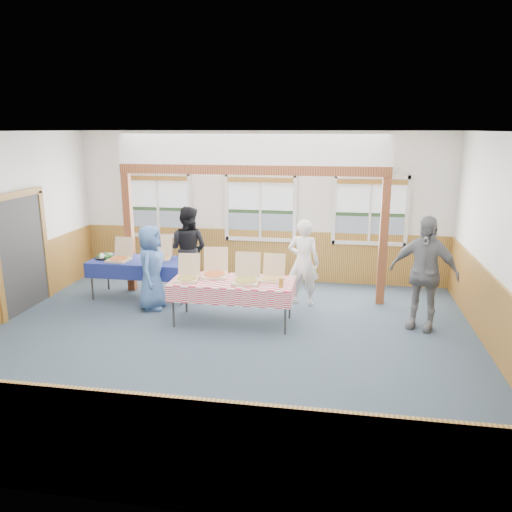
{
  "coord_description": "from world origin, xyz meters",
  "views": [
    {
      "loc": [
        1.67,
        -7.0,
        3.24
      ],
      "look_at": [
        0.32,
        1.0,
        1.16
      ],
      "focal_mm": 35.0,
      "sensor_mm": 36.0,
      "label": 1
    }
  ],
  "objects": [
    {
      "name": "person_grey",
      "position": [
        3.07,
        1.17,
        0.95
      ],
      "size": [
        1.21,
        0.84,
        1.9
      ],
      "primitive_type": "imported",
      "rotation": [
        0.0,
        0.0,
        -0.38
      ],
      "color": "slate",
      "rests_on": "floor"
    },
    {
      "name": "man_blue",
      "position": [
        -1.67,
        1.31,
        0.78
      ],
      "size": [
        0.55,
        0.8,
        1.57
      ],
      "primitive_type": "imported",
      "rotation": [
        0.0,
        0.0,
        1.64
      ],
      "color": "#3A5B92",
      "rests_on": "floor"
    },
    {
      "name": "drink_glass",
      "position": [
        0.79,
        0.6,
        0.83
      ],
      "size": [
        0.07,
        0.07,
        0.15
      ],
      "primitive_type": "cylinder",
      "color": "#9B6A19",
      "rests_on": "table_right"
    },
    {
      "name": "window_right",
      "position": [
        2.3,
        3.46,
        1.68
      ],
      "size": [
        1.56,
        0.1,
        1.46
      ],
      "color": "silver",
      "rests_on": "wall_back"
    },
    {
      "name": "pizza_box_b",
      "position": [
        -1.76,
        2.05,
        0.82
      ],
      "size": [
        0.45,
        0.53,
        0.43
      ],
      "rotation": [
        0.0,
        0.0,
        0.14
      ],
      "color": "tan",
      "rests_on": "table_left"
    },
    {
      "name": "pizza_box_f",
      "position": [
        0.6,
        0.99,
        0.82
      ],
      "size": [
        0.4,
        0.48,
        0.41
      ],
      "rotation": [
        0.0,
        0.0,
        -0.06
      ],
      "color": "tan",
      "rests_on": "table_right"
    },
    {
      "name": "wainscot_back",
      "position": [
        0.0,
        3.48,
        0.55
      ],
      "size": [
        7.98,
        0.05,
        1.1
      ],
      "primitive_type": "cube",
      "color": "brown",
      "rests_on": "floor"
    },
    {
      "name": "floor",
      "position": [
        0.0,
        0.0,
        0.0
      ],
      "size": [
        8.0,
        8.0,
        0.0
      ],
      "primitive_type": "plane",
      "color": "#293544",
      "rests_on": "ground"
    },
    {
      "name": "wall_back",
      "position": [
        0.0,
        3.5,
        1.6
      ],
      "size": [
        8.0,
        0.0,
        8.0
      ],
      "primitive_type": "plane",
      "rotation": [
        1.57,
        0.0,
        0.0
      ],
      "color": "silver",
      "rests_on": "floor"
    },
    {
      "name": "cross_beam",
      "position": [
        0.0,
        2.3,
        2.49
      ],
      "size": [
        5.15,
        0.18,
        0.18
      ],
      "primitive_type": "cube",
      "color": "#572713",
      "rests_on": "post_left"
    },
    {
      "name": "pizza_box_d",
      "position": [
        -0.41,
        1.04,
        0.83
      ],
      "size": [
        0.49,
        0.57,
        0.46
      ],
      "rotation": [
        0.0,
        0.0,
        0.14
      ],
      "color": "tan",
      "rests_on": "table_right"
    },
    {
      "name": "pizza_box_a",
      "position": [
        -2.5,
        1.78,
        0.82
      ],
      "size": [
        0.42,
        0.5,
        0.42
      ],
      "rotation": [
        0.0,
        0.0,
        -0.08
      ],
      "color": "tan",
      "rests_on": "table_left"
    },
    {
      "name": "window_mid",
      "position": [
        0.0,
        3.46,
        1.68
      ],
      "size": [
        1.56,
        0.1,
        1.46
      ],
      "color": "silver",
      "rests_on": "wall_back"
    },
    {
      "name": "cased_opening",
      "position": [
        -3.96,
        0.9,
        1.05
      ],
      "size": [
        0.06,
        1.3,
        2.1
      ],
      "primitive_type": "cube",
      "color": "#2D2D2D",
      "rests_on": "wall_left"
    },
    {
      "name": "window_left",
      "position": [
        -2.3,
        3.46,
        1.68
      ],
      "size": [
        1.56,
        0.1,
        1.46
      ],
      "color": "silver",
      "rests_on": "wall_back"
    },
    {
      "name": "veggie_tray",
      "position": [
        -2.85,
        1.89,
        0.79
      ],
      "size": [
        0.4,
        0.4,
        0.09
      ],
      "color": "black",
      "rests_on": "table_left"
    },
    {
      "name": "pizza_box_e",
      "position": [
        0.19,
        0.78,
        0.83
      ],
      "size": [
        0.45,
        0.54,
        0.46
      ],
      "rotation": [
        0.0,
        0.0,
        0.05
      ],
      "color": "tan",
      "rests_on": "table_right"
    },
    {
      "name": "wainscot_right",
      "position": [
        3.98,
        0.0,
        0.55
      ],
      "size": [
        0.05,
        6.98,
        1.1
      ],
      "primitive_type": "cube",
      "color": "brown",
      "rests_on": "floor"
    },
    {
      "name": "pizza_box_c",
      "position": [
        -0.81,
        0.75,
        0.82
      ],
      "size": [
        0.43,
        0.5,
        0.41
      ],
      "rotation": [
        0.0,
        0.0,
        0.12
      ],
      "color": "tan",
      "rests_on": "table_right"
    },
    {
      "name": "post_left",
      "position": [
        -2.5,
        2.3,
        1.2
      ],
      "size": [
        0.15,
        0.15,
        2.4
      ],
      "primitive_type": "cube",
      "color": "#572713",
      "rests_on": "floor"
    },
    {
      "name": "ceiling",
      "position": [
        0.0,
        0.0,
        3.2
      ],
      "size": [
        8.0,
        8.0,
        0.0
      ],
      "primitive_type": "plane",
      "rotation": [
        3.14,
        0.0,
        0.0
      ],
      "color": "white",
      "rests_on": "wall_back"
    },
    {
      "name": "post_right",
      "position": [
        2.5,
        2.3,
        1.2
      ],
      "size": [
        0.15,
        0.15,
        2.4
      ],
      "primitive_type": "cube",
      "color": "#572713",
      "rests_on": "floor"
    },
    {
      "name": "wall_front",
      "position": [
        0.0,
        -3.5,
        1.6
      ],
      "size": [
        8.0,
        0.0,
        8.0
      ],
      "primitive_type": "plane",
      "rotation": [
        -1.57,
        0.0,
        0.0
      ],
      "color": "silver",
      "rests_on": "floor"
    },
    {
      "name": "woman_black",
      "position": [
        -1.34,
        2.48,
        0.87
      ],
      "size": [
        0.94,
        0.79,
        1.74
      ],
      "primitive_type": "imported",
      "rotation": [
        0.0,
        0.0,
        2.98
      ],
      "color": "black",
      "rests_on": "floor"
    },
    {
      "name": "woman_white",
      "position": [
        1.05,
        2.01,
        0.82
      ],
      "size": [
        0.65,
        0.48,
        1.63
      ],
      "primitive_type": "imported",
      "rotation": [
        0.0,
        0.0,
        2.99
      ],
      "color": "silver",
      "rests_on": "floor"
    },
    {
      "name": "table_left",
      "position": [
        -2.1,
        1.89,
        0.7
      ],
      "size": [
        2.15,
        1.65,
        0.76
      ],
      "rotation": [
        0.0,
        0.0,
        -0.41
      ],
      "color": "#2D2D2D",
      "rests_on": "floor"
    },
    {
      "name": "wainscot_front",
      "position": [
        0.0,
        -3.48,
        0.55
      ],
      "size": [
        7.98,
        0.05,
        1.1
      ],
      "primitive_type": "cube",
      "color": "brown",
      "rests_on": "floor"
    },
    {
      "name": "table_right",
      "position": [
        -0.06,
        0.85,
        0.71
      ],
      "size": [
        2.24,
        1.64,
        0.76
      ],
      "rotation": [
        0.0,
        0.0,
        0.37
      ],
      "color": "#2D2D2D",
      "rests_on": "floor"
    }
  ]
}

